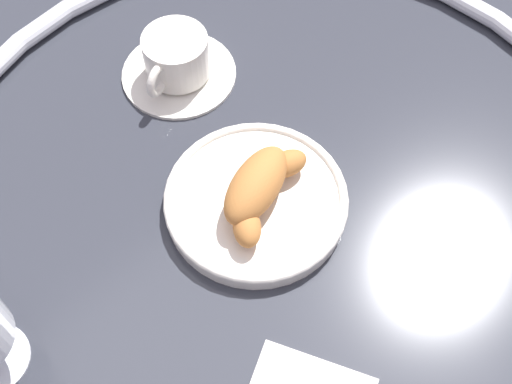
# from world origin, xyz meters

# --- Properties ---
(ground_plane) EXTENTS (2.20, 2.20, 0.00)m
(ground_plane) POSITION_xyz_m (0.00, 0.00, 0.00)
(ground_plane) COLOR #2D3038
(table_chrome_rim) EXTENTS (0.78, 0.78, 0.02)m
(table_chrome_rim) POSITION_xyz_m (0.00, 0.00, 0.01)
(table_chrome_rim) COLOR silver
(table_chrome_rim) RESTS_ON ground_plane
(pastry_plate) EXTENTS (0.19, 0.19, 0.02)m
(pastry_plate) POSITION_xyz_m (0.02, -0.01, 0.01)
(pastry_plate) COLOR silver
(pastry_plate) RESTS_ON ground_plane
(croissant_large) EXTENTS (0.13, 0.09, 0.04)m
(croissant_large) POSITION_xyz_m (0.02, -0.01, 0.04)
(croissant_large) COLOR #AD6B33
(croissant_large) RESTS_ON pastry_plate
(coffee_cup_near) EXTENTS (0.14, 0.14, 0.06)m
(coffee_cup_near) POSITION_xyz_m (-0.04, -0.21, 0.03)
(coffee_cup_near) COLOR silver
(coffee_cup_near) RESTS_ON ground_plane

